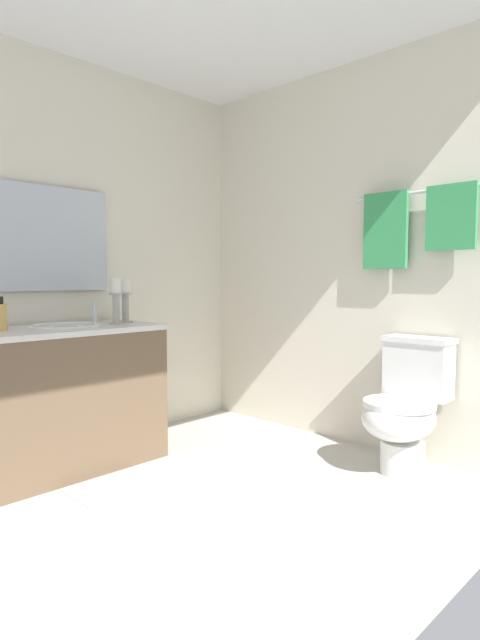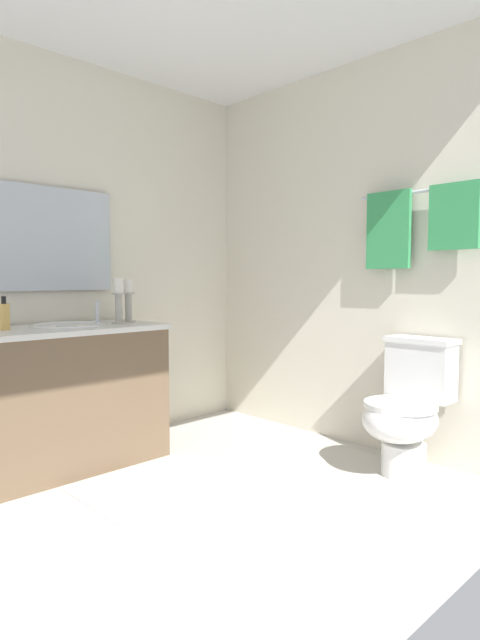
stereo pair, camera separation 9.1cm
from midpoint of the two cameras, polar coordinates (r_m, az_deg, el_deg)
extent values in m
cube|color=beige|center=(2.70, -6.14, -19.33)|extent=(2.42, 2.70, 0.02)
cube|color=silver|center=(3.49, 11.09, 6.82)|extent=(2.42, 0.04, 2.45)
cube|color=silver|center=(3.49, -19.23, 6.66)|extent=(0.04, 2.70, 2.45)
cube|color=brown|center=(3.18, -19.21, -8.25)|extent=(0.55, 1.01, 0.78)
cube|color=silver|center=(3.12, -19.40, -0.99)|extent=(0.58, 1.04, 0.03)
ellipsoid|color=white|center=(3.12, -19.38, -1.62)|extent=(0.38, 0.30, 0.11)
torus|color=white|center=(3.12, -19.41, -0.64)|extent=(0.40, 0.40, 0.02)
cylinder|color=silver|center=(3.20, -16.40, 0.74)|extent=(0.02, 0.02, 0.14)
cube|color=silver|center=(3.37, -21.79, 8.35)|extent=(0.02, 0.88, 0.63)
cylinder|color=#B7B2A5|center=(3.33, -13.20, -0.17)|extent=(0.09, 0.09, 0.01)
cylinder|color=#B7B2A5|center=(3.32, -13.22, 1.24)|extent=(0.04, 0.04, 0.18)
cylinder|color=#B7B2A5|center=(3.32, -13.25, 2.87)|extent=(0.08, 0.08, 0.01)
cylinder|color=white|center=(3.32, -13.27, 3.67)|extent=(0.06, 0.06, 0.08)
cylinder|color=#B7B2A5|center=(3.22, -14.19, -0.34)|extent=(0.09, 0.09, 0.01)
cylinder|color=#B7B2A5|center=(3.21, -14.22, 1.13)|extent=(0.04, 0.04, 0.18)
cylinder|color=#B7B2A5|center=(3.21, -14.25, 2.81)|extent=(0.08, 0.08, 0.01)
cylinder|color=white|center=(3.21, -14.27, 3.68)|extent=(0.06, 0.06, 0.08)
cylinder|color=#E5B259|center=(3.00, -25.51, 0.25)|extent=(0.06, 0.06, 0.14)
cylinder|color=black|center=(3.00, -25.57, 1.97)|extent=(0.02, 0.02, 0.04)
cylinder|color=white|center=(3.11, 16.54, -14.22)|extent=(0.24, 0.24, 0.18)
ellipsoid|color=white|center=(3.00, 16.19, -10.32)|extent=(0.38, 0.46, 0.24)
cylinder|color=white|center=(2.98, 16.22, -8.83)|extent=(0.39, 0.39, 0.03)
cube|color=white|center=(3.14, 18.17, -5.22)|extent=(0.36, 0.17, 0.32)
cube|color=white|center=(3.12, 18.25, -2.05)|extent=(0.38, 0.19, 0.03)
cylinder|color=silver|center=(3.23, 18.25, 13.19)|extent=(0.79, 0.02, 0.02)
cube|color=#389E59|center=(3.28, 14.88, 9.46)|extent=(0.28, 0.03, 0.46)
cube|color=#389E59|center=(3.11, 21.36, 10.49)|extent=(0.28, 0.03, 0.36)
cube|color=silver|center=(2.78, -12.86, -18.27)|extent=(0.60, 0.44, 0.02)
camera|label=1|loc=(0.05, -90.92, -0.07)|focal=29.16mm
camera|label=2|loc=(0.05, 89.08, 0.07)|focal=29.16mm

